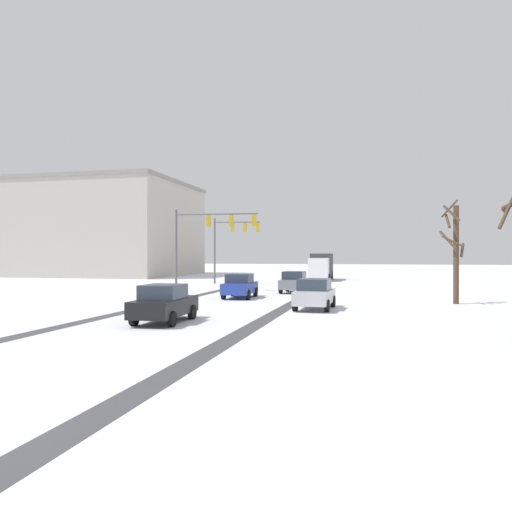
{
  "coord_description": "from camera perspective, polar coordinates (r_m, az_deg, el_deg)",
  "views": [
    {
      "loc": [
        7.51,
        -7.0,
        2.88
      ],
      "look_at": [
        0.0,
        24.75,
        2.8
      ],
      "focal_mm": 35.83,
      "sensor_mm": 36.0,
      "label": 1
    }
  ],
  "objects": [
    {
      "name": "car_grey_lead",
      "position": [
        38.95,
        4.31,
        -2.9
      ],
      "size": [
        1.91,
        4.14,
        1.62
      ],
      "color": "slate",
      "rests_on": "ground"
    },
    {
      "name": "car_blue_second",
      "position": [
        34.04,
        -1.81,
        -3.33
      ],
      "size": [
        1.97,
        4.17,
        1.62
      ],
      "color": "#233899",
      "rests_on": "ground"
    },
    {
      "name": "car_silver_third",
      "position": [
        27.19,
        6.57,
        -4.21
      ],
      "size": [
        1.95,
        4.16,
        1.62
      ],
      "color": "#B7BABF",
      "rests_on": "ground"
    },
    {
      "name": "traffic_signal_near_left",
      "position": [
        40.72,
        -5.29,
        2.86
      ],
      "size": [
        6.77,
        0.74,
        6.5
      ],
      "color": "#56565B",
      "rests_on": "ground"
    },
    {
      "name": "bare_tree_sidewalk_mid",
      "position": [
        32.01,
        21.35,
        0.68
      ],
      "size": [
        1.37,
        1.78,
        6.18
      ],
      "color": "#4C3828",
      "rests_on": "ground"
    },
    {
      "name": "office_building_far_left_block",
      "position": [
        75.86,
        -17.01,
        2.86
      ],
      "size": [
        24.53,
        20.83,
        12.96
      ],
      "color": "#B2ADA3",
      "rests_on": "ground"
    },
    {
      "name": "wheel_track_left_lane",
      "position": [
        27.72,
        -13.15,
        -5.82
      ],
      "size": [
        0.8,
        38.9,
        0.01
      ],
      "primitive_type": "cube",
      "color": "#424247",
      "rests_on": "ground"
    },
    {
      "name": "box_truck_delivery",
      "position": [
        58.2,
        7.29,
        -1.09
      ],
      "size": [
        2.38,
        7.43,
        3.02
      ],
      "color": "silver",
      "rests_on": "ground"
    },
    {
      "name": "car_black_fourth",
      "position": [
        22.11,
        -10.21,
        -5.22
      ],
      "size": [
        1.94,
        4.15,
        1.62
      ],
      "color": "black",
      "rests_on": "ground"
    },
    {
      "name": "wheel_track_right_lane",
      "position": [
        25.31,
        2.26,
        -6.38
      ],
      "size": [
        0.79,
        38.9,
        0.01
      ],
      "primitive_type": "cube",
      "color": "#424247",
      "rests_on": "ground"
    },
    {
      "name": "sidewalk_kerb_right",
      "position": [
        23.18,
        18.4,
        -6.86
      ],
      "size": [
        4.0,
        38.9,
        0.12
      ],
      "primitive_type": "cube",
      "color": "white",
      "rests_on": "ground"
    },
    {
      "name": "traffic_signal_far_left",
      "position": [
        50.5,
        -2.64,
        2.25
      ],
      "size": [
        4.62,
        0.68,
        6.5
      ],
      "color": "#56565B",
      "rests_on": "ground"
    }
  ]
}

